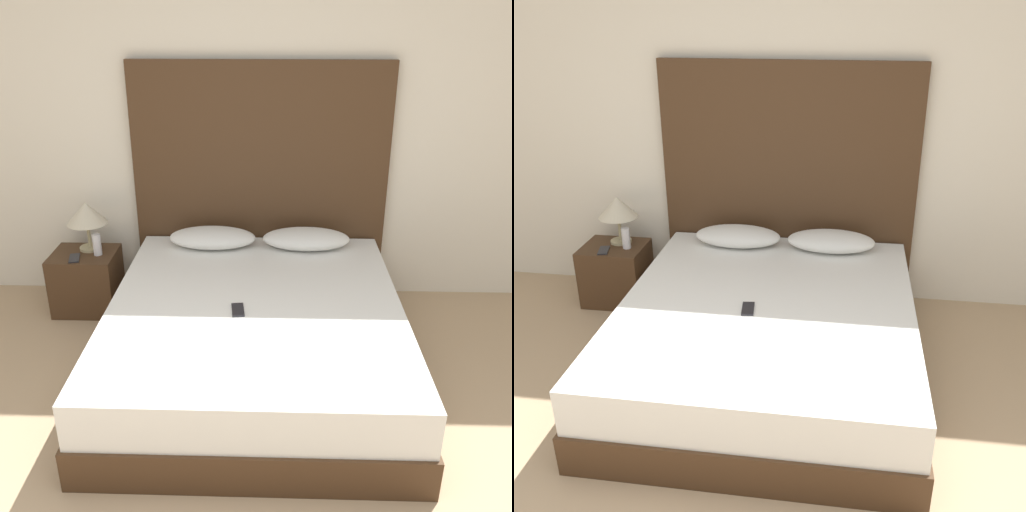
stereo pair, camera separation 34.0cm
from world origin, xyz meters
TOP-DOWN VIEW (x-y plane):
  - wall_back at (0.00, 2.73)m, footprint 10.00×0.06m
  - bed at (0.15, 1.60)m, footprint 1.77×2.05m
  - headboard at (0.15, 2.65)m, footprint 1.86×0.05m
  - pillow_left at (-0.19, 2.42)m, footprint 0.63×0.32m
  - pillow_right at (0.49, 2.42)m, footprint 0.63×0.32m
  - phone_on_bed at (0.05, 1.48)m, footprint 0.09×0.16m
  - nightstand at (-1.13, 2.35)m, footprint 0.46×0.39m
  - table_lamp at (-1.10, 2.43)m, footprint 0.29×0.29m
  - phone_on_nightstand at (-1.17, 2.26)m, footprint 0.10×0.16m
  - toiletry_bottle at (-1.02, 2.33)m, footprint 0.06×0.06m

SIDE VIEW (x-z plane):
  - nightstand at x=-1.13m, z-range 0.00..0.45m
  - bed at x=0.15m, z-range 0.00..0.49m
  - phone_on_nightstand at x=-1.17m, z-range 0.45..0.46m
  - phone_on_bed at x=0.05m, z-range 0.49..0.50m
  - toiletry_bottle at x=-1.02m, z-range 0.45..0.61m
  - pillow_left at x=-0.19m, z-range 0.49..0.63m
  - pillow_right at x=0.49m, z-range 0.49..0.63m
  - table_lamp at x=-1.10m, z-range 0.54..0.91m
  - headboard at x=0.15m, z-range 0.00..1.77m
  - wall_back at x=0.00m, z-range 0.00..2.70m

